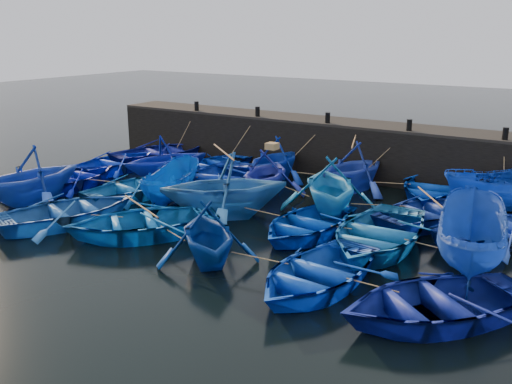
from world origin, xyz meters
The scene contains 37 objects.
ground centered at (0.00, 0.00, 0.00)m, with size 120.00×120.00×0.00m, color black.
quay_wall centered at (0.00, 10.50, 1.25)m, with size 26.00×2.50×2.50m, color black.
quay_top centered at (0.00, 10.50, 2.56)m, with size 26.00×2.50×0.12m, color black.
bollard_0 centered at (-8.00, 9.60, 2.87)m, with size 0.24×0.24×0.50m, color black.
bollard_1 centered at (-4.00, 9.60, 2.87)m, with size 0.24×0.24×0.50m, color black.
bollard_2 centered at (0.00, 9.60, 2.87)m, with size 0.24×0.24×0.50m, color black.
bollard_3 centered at (4.00, 9.60, 2.87)m, with size 0.24×0.24×0.50m, color black.
bollard_4 centered at (8.00, 9.60, 2.87)m, with size 0.24×0.24×0.50m, color black.
boat_0 centered at (-8.73, 7.44, 0.58)m, with size 4.00×5.59×1.16m, color navy.
boat_1 centered at (-5.01, 7.25, 0.45)m, with size 3.10×4.33×0.90m, color #0532D5.
boat_2 centered at (-1.69, 7.44, 1.05)m, with size 3.45×4.00×2.10m, color #082AA1.
boat_3 centered at (2.21, 7.69, 1.12)m, with size 3.66×4.24×2.23m, color #2039A9.
boat_4 centered at (5.58, 8.27, 0.53)m, with size 3.65×5.10×1.06m, color #012EA2.
boat_5 centered at (8.35, 7.53, 0.97)m, with size 1.90×5.04×1.95m, color #0D36AC.
boat_6 centered at (-9.31, 4.72, 0.49)m, with size 3.40×4.76×0.99m, color #0522D2.
boat_7 centered at (-5.81, 4.53, 1.11)m, with size 3.63×4.21×2.21m, color #071B94.
boat_8 centered at (-2.89, 4.24, 0.60)m, with size 4.15×5.81×1.20m, color #082793.
boat_9 centered at (-0.65, 5.02, 1.04)m, with size 3.42×3.96×2.09m, color #1E2A98.
boat_10 centered at (2.76, 4.24, 1.18)m, with size 3.86×4.47×2.35m, color blue.
boat_11 centered at (6.45, 5.06, 0.50)m, with size 3.42×4.78×0.99m, color navy.
boat_12 centered at (8.93, 4.41, 0.50)m, with size 3.42×4.78×0.99m, color blue.
boat_13 centered at (-8.62, 1.31, 0.49)m, with size 3.41×4.76×0.99m, color #000D85.
boat_14 centered at (-5.22, 1.70, 0.47)m, with size 3.28×4.58×0.95m, color #0F559E.
boat_15 centered at (-3.38, 1.93, 0.83)m, with size 1.61×4.27×1.65m, color #0241A7.
boat_16 centered at (-0.42, 1.62, 1.27)m, with size 4.17×4.84×2.55m, color #1E5897.
boat_17 centered at (3.21, 1.49, 0.49)m, with size 3.38×4.72×0.98m, color #0030A0.
boat_18 centered at (5.73, 1.59, 0.58)m, with size 4.01×5.61×1.16m, color #115A99.
boat_19 centered at (8.63, 1.43, 1.01)m, with size 1.98×5.24×2.03m, color navy.
boat_20 centered at (-8.19, -1.20, 1.21)m, with size 3.96×4.59×2.42m, color #1539A6.
boat_21 centered at (-4.82, -2.15, 0.53)m, with size 3.65×5.10×1.06m, color #184E9E.
boat_22 centered at (-1.64, -1.63, 0.54)m, with size 3.75×5.24×1.09m, color #0953AA.
boat_23 centered at (1.72, -2.26, 0.97)m, with size 3.18×3.69×1.94m, color navy.
boat_24 centered at (5.39, -2.12, 0.51)m, with size 3.53×4.93×1.02m, color #0A3CC4.
boat_25 centered at (8.66, -2.18, 0.54)m, with size 3.69×5.16×1.07m, color navy.
wooden_crate centered at (-0.35, 5.02, 2.22)m, with size 0.48×0.45×0.28m, color olive.
mooring_ropes centered at (0.04, 5.03, 0.88)m, with size 17.13×11.80×2.10m.
loose_oars centered at (1.65, 3.18, 1.74)m, with size 10.34×11.40×1.61m.
Camera 1 is at (11.80, -15.26, 6.99)m, focal length 40.00 mm.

